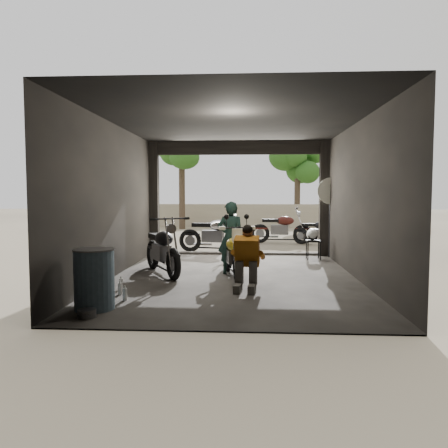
# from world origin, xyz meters

# --- Properties ---
(ground) EXTENTS (80.00, 80.00, 0.00)m
(ground) POSITION_xyz_m (0.00, 0.00, 0.00)
(ground) COLOR #7A6D56
(ground) RESTS_ON ground
(garage) EXTENTS (7.00, 7.13, 3.20)m
(garage) POSITION_xyz_m (0.00, 0.55, 1.28)
(garage) COLOR #2D2B28
(garage) RESTS_ON ground
(boundary_wall) EXTENTS (18.00, 0.30, 1.20)m
(boundary_wall) POSITION_xyz_m (0.00, 14.00, 0.60)
(boundary_wall) COLOR gray
(boundary_wall) RESTS_ON ground
(tree_left) EXTENTS (2.20, 2.20, 5.60)m
(tree_left) POSITION_xyz_m (-3.00, 12.50, 3.99)
(tree_left) COLOR #382B1E
(tree_left) RESTS_ON ground
(tree_right) EXTENTS (2.20, 2.20, 5.00)m
(tree_right) POSITION_xyz_m (2.80, 14.00, 3.56)
(tree_right) COLOR #382B1E
(tree_right) RESTS_ON ground
(main_bike) EXTENTS (1.03, 1.77, 1.11)m
(main_bike) POSITION_xyz_m (-0.04, 0.22, 0.56)
(main_bike) COLOR white
(main_bike) RESTS_ON ground
(left_bike) EXTENTS (1.57, 2.01, 1.27)m
(left_bike) POSITION_xyz_m (-1.56, 0.38, 0.63)
(left_bike) COLOR black
(left_bike) RESTS_ON ground
(outside_bike_a) EXTENTS (2.03, 1.12, 1.30)m
(outside_bike_a) POSITION_xyz_m (-0.71, 3.92, 0.65)
(outside_bike_a) COLOR black
(outside_bike_a) RESTS_ON ground
(outside_bike_b) EXTENTS (1.97, 1.02, 1.27)m
(outside_bike_b) POSITION_xyz_m (1.44, 6.48, 0.64)
(outside_bike_b) COLOR #451610
(outside_bike_b) RESTS_ON ground
(outside_bike_c) EXTENTS (1.72, 1.36, 1.08)m
(outside_bike_c) POSITION_xyz_m (2.65, 5.97, 0.54)
(outside_bike_c) COLOR black
(outside_bike_c) RESTS_ON ground
(rider) EXTENTS (0.58, 0.39, 1.58)m
(rider) POSITION_xyz_m (-0.08, 0.48, 0.79)
(rider) COLOR #162D28
(rider) RESTS_ON ground
(mechanic) EXTENTS (0.67, 0.85, 1.14)m
(mechanic) POSITION_xyz_m (0.26, -1.12, 0.57)
(mechanic) COLOR #C27219
(mechanic) RESTS_ON ground
(stool) EXTENTS (0.38, 0.38, 0.53)m
(stool) POSITION_xyz_m (2.00, 2.64, 0.45)
(stool) COLOR black
(stool) RESTS_ON ground
(helmet) EXTENTS (0.39, 0.40, 0.29)m
(helmet) POSITION_xyz_m (1.97, 2.67, 0.67)
(helmet) COLOR white
(helmet) RESTS_ON stool
(oil_drum) EXTENTS (0.71, 0.71, 0.92)m
(oil_drum) POSITION_xyz_m (-2.00, -2.55, 0.46)
(oil_drum) COLOR #476277
(oil_drum) RESTS_ON ground
(sign_post) EXTENTS (0.73, 0.08, 2.19)m
(sign_post) POSITION_xyz_m (2.51, 3.08, 1.46)
(sign_post) COLOR black
(sign_post) RESTS_ON ground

